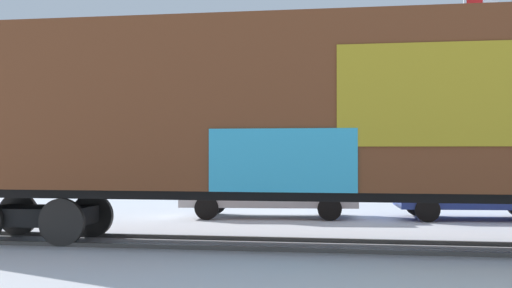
{
  "coord_description": "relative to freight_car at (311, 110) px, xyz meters",
  "views": [
    {
      "loc": [
        0.96,
        -12.9,
        1.82
      ],
      "look_at": [
        -2.44,
        1.63,
        1.98
      ],
      "focal_mm": 47.84,
      "sensor_mm": 36.0,
      "label": 1
    }
  ],
  "objects": [
    {
      "name": "ground_plane",
      "position": [
        0.98,
        0.0,
        -2.62
      ],
      "size": [
        260.0,
        260.0,
        0.0
      ],
      "primitive_type": "plane",
      "color": "silver"
    },
    {
      "name": "track",
      "position": [
        0.66,
        0.04,
        -2.58
      ],
      "size": [
        59.98,
        5.25,
        0.08
      ],
      "color": "#4C4742",
      "rests_on": "ground_plane"
    },
    {
      "name": "freight_car",
      "position": [
        0.0,
        0.0,
        0.0
      ],
      "size": [
        17.76,
        3.8,
        4.5
      ],
      "color": "brown",
      "rests_on": "ground_plane"
    },
    {
      "name": "flagpole",
      "position": [
        3.94,
        13.61,
        2.31
      ],
      "size": [
        1.32,
        0.33,
        8.0
      ],
      "color": "silver",
      "rests_on": "ground_plane"
    },
    {
      "name": "hillside",
      "position": [
        0.96,
        77.4,
        3.17
      ],
      "size": [
        122.54,
        42.2,
        16.51
      ],
      "color": "silver",
      "rests_on": "ground_plane"
    },
    {
      "name": "parked_car_silver",
      "position": [
        -2.05,
        5.58,
        -1.75
      ],
      "size": [
        5.01,
        2.51,
        1.73
      ],
      "color": "#B7BABF",
      "rests_on": "ground_plane"
    },
    {
      "name": "parked_car_blue",
      "position": [
        3.48,
        6.34,
        -1.78
      ],
      "size": [
        4.38,
        2.51,
        1.7
      ],
      "color": "navy",
      "rests_on": "ground_plane"
    }
  ]
}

